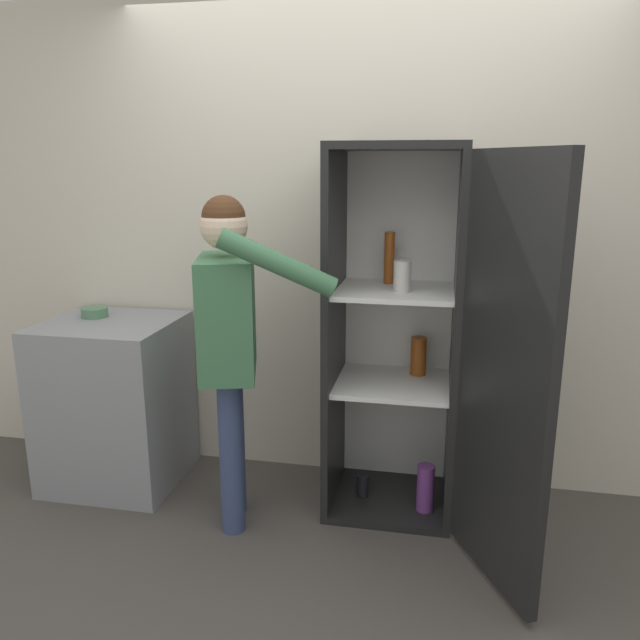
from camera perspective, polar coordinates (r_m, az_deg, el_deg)
name	(u,v)px	position (r m, az deg, el deg)	size (l,w,h in m)	color
ground_plane	(329,574)	(2.89, 0.87, -22.22)	(12.00, 12.00, 0.00)	#4C4742
wall_back	(364,248)	(3.32, 4.02, 6.55)	(7.00, 0.06, 2.55)	beige
refrigerator	(418,342)	(2.97, 8.91, -2.03)	(0.94, 1.12, 1.80)	black
person	(230,325)	(2.88, -8.27, -0.46)	(0.71, 0.56, 1.58)	#384770
counter	(116,402)	(3.60, -18.19, -7.10)	(0.68, 0.63, 0.90)	gray
bowl	(95,312)	(3.58, -19.91, 0.67)	(0.14, 0.14, 0.05)	#517F5B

